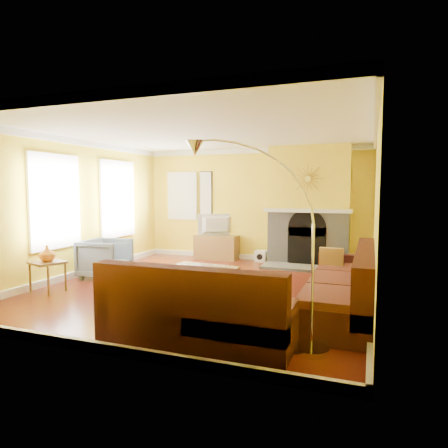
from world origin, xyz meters
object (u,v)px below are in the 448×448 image
at_px(sectional_sofa, 262,280).
at_px(arc_lamp, 256,244).
at_px(coffee_table, 195,282).
at_px(side_table, 48,277).
at_px(media_console, 217,247).
at_px(armchair, 105,258).

relative_size(sectional_sofa, arc_lamp, 1.55).
relative_size(coffee_table, side_table, 2.13).
height_order(sectional_sofa, side_table, sectional_sofa).
height_order(coffee_table, media_console, media_console).
relative_size(side_table, arc_lamp, 0.23).
distance_m(side_table, arc_lamp, 4.08).
height_order(coffee_table, arc_lamp, arc_lamp).
bearing_deg(armchair, media_console, -31.03).
bearing_deg(sectional_sofa, armchair, 163.70).
xyz_separation_m(sectional_sofa, coffee_table, (-1.21, 0.39, -0.23)).
height_order(sectional_sofa, arc_lamp, arc_lamp).
distance_m(sectional_sofa, arc_lamp, 1.43).
relative_size(coffee_table, armchair, 1.33).
distance_m(armchair, arc_lamp, 4.34).
bearing_deg(side_table, media_console, 69.86).
relative_size(sectional_sofa, armchair, 4.20).
height_order(sectional_sofa, armchair, sectional_sofa).
distance_m(coffee_table, side_table, 2.48).
relative_size(media_console, armchair, 1.27).
bearing_deg(media_console, arc_lamp, -64.13).
relative_size(sectional_sofa, side_table, 6.69).
bearing_deg(armchair, side_table, 164.30).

